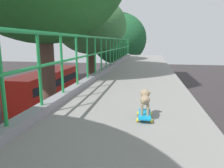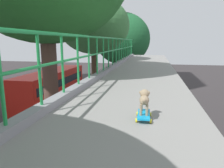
% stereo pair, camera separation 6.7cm
% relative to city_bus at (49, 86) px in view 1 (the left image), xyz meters
% --- Properties ---
extents(city_bus, '(2.63, 10.82, 3.38)m').
position_rel_city_bus_xyz_m(city_bus, '(0.00, 0.00, 0.00)').
color(city_bus, '#B11A11').
rests_on(city_bus, ground).
extents(roadside_tree_far, '(4.00, 4.00, 8.72)m').
position_rel_city_bus_xyz_m(roadside_tree_far, '(6.47, -7.18, 5.15)').
color(roadside_tree_far, '#4B3326').
rests_on(roadside_tree_far, ground).
extents(roadside_tree_farthest, '(5.44, 5.44, 9.05)m').
position_rel_city_bus_xyz_m(roadside_tree_farthest, '(6.72, 2.19, 4.54)').
color(roadside_tree_farthest, brown).
rests_on(roadside_tree_farthest, ground).
extents(toy_skateboard, '(0.22, 0.41, 0.08)m').
position_rel_city_bus_xyz_m(toy_skateboard, '(9.73, -16.11, 3.35)').
color(toy_skateboard, '#1397D8').
rests_on(toy_skateboard, overpass_deck).
extents(small_dog, '(0.15, 0.37, 0.31)m').
position_rel_city_bus_xyz_m(small_dog, '(9.73, -16.05, 3.56)').
color(small_dog, '#9F8668').
rests_on(small_dog, toy_skateboard).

